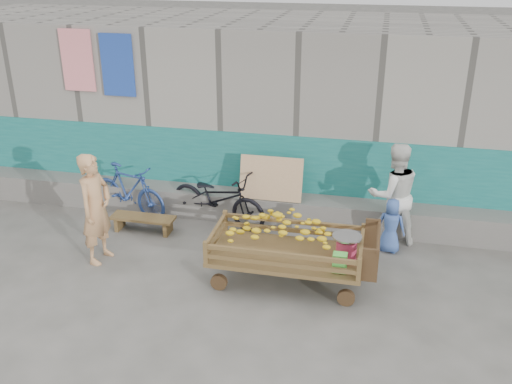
% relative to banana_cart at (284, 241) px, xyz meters
% --- Properties ---
extents(ground, '(80.00, 80.00, 0.00)m').
position_rel_banana_cart_xyz_m(ground, '(-0.80, -0.56, -0.63)').
color(ground, '#4F4E48').
rests_on(ground, ground).
extents(building_wall, '(12.00, 3.50, 3.00)m').
position_rel_banana_cart_xyz_m(building_wall, '(-0.80, 3.49, 0.84)').
color(building_wall, gray).
rests_on(building_wall, ground).
extents(banana_cart, '(2.18, 1.00, 0.93)m').
position_rel_banana_cart_xyz_m(banana_cart, '(0.00, 0.00, 0.00)').
color(banana_cart, brown).
rests_on(banana_cart, ground).
extents(bench, '(1.02, 0.31, 0.25)m').
position_rel_banana_cart_xyz_m(bench, '(-2.42, 0.98, -0.44)').
color(bench, brown).
rests_on(bench, ground).
extents(vendor_man, '(0.47, 0.64, 1.61)m').
position_rel_banana_cart_xyz_m(vendor_man, '(-2.67, 0.03, 0.18)').
color(vendor_man, tan).
rests_on(vendor_man, ground).
extents(woman, '(0.93, 0.83, 1.59)m').
position_rel_banana_cart_xyz_m(woman, '(1.38, 1.46, 0.17)').
color(woman, white).
rests_on(woman, ground).
extents(child, '(0.46, 0.35, 0.84)m').
position_rel_banana_cart_xyz_m(child, '(1.38, 1.18, -0.21)').
color(child, '#3D5EA6').
rests_on(child, ground).
extents(bicycle_dark, '(1.82, 1.06, 0.90)m').
position_rel_banana_cart_xyz_m(bicycle_dark, '(-1.33, 1.49, -0.18)').
color(bicycle_dark, black).
rests_on(bicycle_dark, ground).
extents(bicycle_blue, '(1.54, 0.85, 0.89)m').
position_rel_banana_cart_xyz_m(bicycle_blue, '(-2.86, 1.49, -0.18)').
color(bicycle_blue, navy).
rests_on(bicycle_blue, ground).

